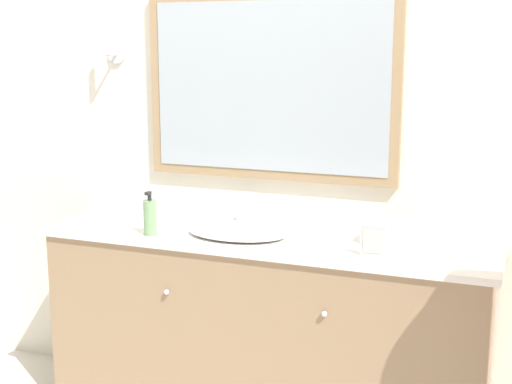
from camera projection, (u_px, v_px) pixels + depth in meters
The scene contains 8 objects.
wall_back at pixel (284, 144), 3.34m from camera, with size 8.00×0.18×2.55m.
vanity_counter at pixel (263, 332), 3.25m from camera, with size 2.04×0.51×0.91m.
sink_basin at pixel (238, 231), 3.18m from camera, with size 0.46×0.36×0.16m.
soap_bottle at pixel (150, 217), 3.17m from camera, with size 0.06×0.06×0.20m.
appliance_box at pixel (398, 233), 3.02m from camera, with size 0.26×0.13×0.11m.
picture_frame at pixel (373, 241), 2.85m from camera, with size 0.10×0.01×0.13m.
hand_towel_near_sink at pixel (154, 217), 3.42m from camera, with size 0.20×0.10×0.05m.
hand_towel_far_corner at pixel (105, 209), 3.57m from camera, with size 0.16×0.11×0.05m.
Camera 1 is at (1.07, -2.58, 1.74)m, focal length 50.00 mm.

